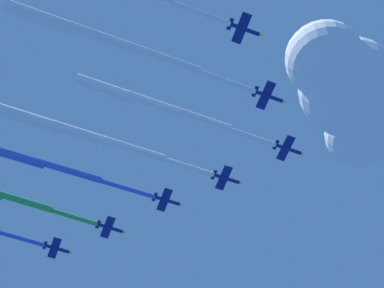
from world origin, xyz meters
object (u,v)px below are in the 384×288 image
object	(u,v)px
jet_starboard_inner	(102,38)
jet_port_inner	(81,134)
jet_port_mid	(8,154)
jet_lead	(153,104)

from	to	relation	value
jet_starboard_inner	jet_port_inner	bearing A→B (deg)	37.91
jet_starboard_inner	jet_port_mid	size ratio (longest dim) A/B	0.95
jet_starboard_inner	jet_port_mid	distance (m)	49.47
jet_port_mid	jet_starboard_inner	bearing A→B (deg)	-118.53
jet_port_inner	jet_port_mid	distance (m)	24.27
jet_lead	jet_port_inner	xyz separation A→B (m)	(0.27, 22.88, -1.86)
jet_lead	jet_port_mid	distance (m)	47.09
jet_port_inner	jet_port_mid	xyz separation A→B (m)	(-1.05, 24.20, 1.57)
jet_port_inner	jet_port_mid	bearing A→B (deg)	92.49
jet_lead	jet_port_mid	bearing A→B (deg)	90.95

